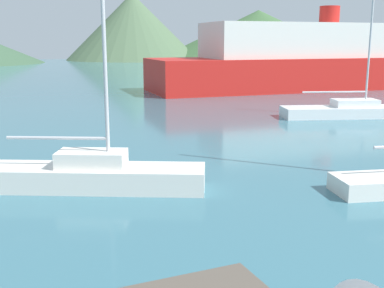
# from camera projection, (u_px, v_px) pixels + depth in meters

# --- Properties ---
(sailboat_inner) EXTENTS (7.15, 3.03, 8.29)m
(sailboat_inner) POSITION_uv_depth(u_px,v_px,m) (93.00, 174.00, 14.95)
(sailboat_inner) COLOR white
(sailboat_inner) RESTS_ON ground_plane
(sailboat_outer) EXTENTS (8.85, 2.62, 8.62)m
(sailboat_outer) POSITION_uv_depth(u_px,v_px,m) (354.00, 110.00, 28.93)
(sailboat_outer) COLOR white
(sailboat_outer) RESTS_ON ground_plane
(ferry_distant) EXTENTS (35.11, 12.62, 7.66)m
(ferry_distant) POSITION_uv_depth(u_px,v_px,m) (327.00, 60.00, 46.18)
(ferry_distant) COLOR red
(ferry_distant) RESTS_ON ground_plane
(hill_central) EXTENTS (30.84, 30.84, 15.01)m
(hill_central) POSITION_uv_depth(u_px,v_px,m) (133.00, 27.00, 111.35)
(hill_central) COLOR #4C6647
(hill_central) RESTS_ON ground_plane
(hill_east) EXTENTS (49.45, 49.45, 11.65)m
(hill_east) POSITION_uv_depth(u_px,v_px,m) (258.00, 34.00, 118.27)
(hill_east) COLOR #3D6038
(hill_east) RESTS_ON ground_plane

